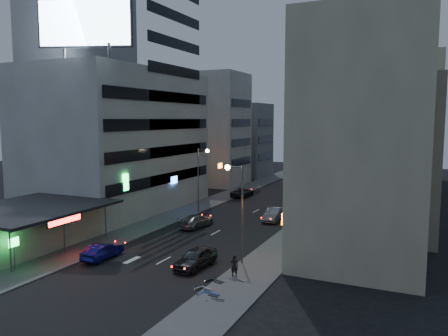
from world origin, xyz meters
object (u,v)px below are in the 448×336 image
Objects in this scene: parked_car_right_far at (315,198)px; road_car_silver at (196,221)px; parked_car_right_mid at (273,214)px; road_car_blue at (103,251)px; scooter_silver_a at (215,282)px; scooter_black_a at (225,292)px; scooter_blue at (221,286)px; parked_car_right_near at (196,258)px; scooter_black_b at (225,274)px; scooter_silver_b at (247,274)px; parked_car_left at (242,192)px; person at (234,266)px.

parked_car_right_far is 21.27m from road_car_silver.
parked_car_right_mid is 0.95× the size of parked_car_right_far.
road_car_blue is (-8.74, -19.49, -0.08)m from parked_car_right_mid.
road_car_silver is 18.30m from scooter_silver_a.
scooter_black_a is 0.78× the size of scooter_blue.
parked_car_right_near is 6.96m from scooter_black_a.
parked_car_right_mid is 20.52m from scooter_black_b.
road_car_blue is 11.86m from scooter_black_b.
scooter_black_b is (9.85, -13.78, 0.03)m from road_car_silver.
parked_car_right_far is 2.59× the size of scooter_silver_a.
parked_car_right_near is 8.35m from road_car_blue.
scooter_silver_b reaches higher than scooter_black_a.
parked_car_right_near is 4.22m from scooter_black_b.
scooter_silver_a is 0.94× the size of scooter_black_b.
road_car_blue is (0.65, -32.72, -0.01)m from parked_car_left.
parked_car_left is 2.48× the size of scooter_black_b.
scooter_black_b is at bearing 146.72° from scooter_silver_b.
parked_car_right_mid is at bearing 34.86° from scooter_silver_b.
road_car_silver is at bearing -110.59° from parked_car_right_far.
scooter_black_a is 0.83m from scooter_blue.
road_car_silver is at bearing 98.50° from parked_car_left.
parked_car_right_far is at bearing 9.01° from scooter_blue.
parked_car_right_far is 3.02× the size of scooter_silver_b.
parked_car_right_near is 5.08m from scooter_silver_b.
parked_car_right_mid is at bearing 15.40° from scooter_blue.
parked_car_right_near is 2.30× the size of scooter_black_b.
parked_car_right_near reaches higher than road_car_silver.
parked_car_left is at bearing -178.20° from parked_car_right_far.
parked_car_left is (-9.38, 13.24, -0.07)m from parked_car_right_mid.
parked_car_left is 35.77m from scooter_black_b.
parked_car_right_mid is at bearing 26.13° from scooter_black_b.
parked_car_right_mid is 2.86× the size of scooter_silver_b.
person is 1.05× the size of scooter_black_a.
parked_car_right_mid is 2.26× the size of scooter_blue.
person is (3.24, -18.93, 0.20)m from parked_car_right_mid.
scooter_silver_b is (1.33, 2.55, -0.08)m from scooter_silver_a.
road_car_silver is 19.14m from scooter_blue.
parked_car_right_near reaches higher than scooter_silver_a.
scooter_blue is (3.80, -22.48, -0.01)m from parked_car_right_mid.
parked_car_right_far reaches higher than scooter_black_b.
scooter_blue is at bearing -169.09° from scooter_silver_b.
scooter_blue is (13.18, -35.71, 0.05)m from parked_car_left.
parked_car_left is 35.41m from scooter_silver_b.
parked_car_right_far is at bearing -107.48° from road_car_silver.
scooter_silver_a is 0.90m from scooter_blue.
parked_car_right_mid reaches higher than parked_car_left.
parked_car_right_far is at bearing 179.54° from parked_car_left.
parked_car_right_mid is at bearing -129.81° from road_car_silver.
road_car_blue is (-8.23, -1.39, -0.10)m from parked_car_right_near.
parked_car_left is at bearing 122.30° from parked_car_right_mid.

